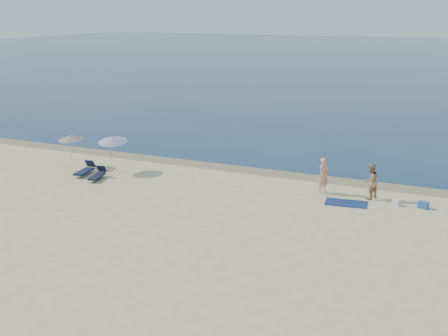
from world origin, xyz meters
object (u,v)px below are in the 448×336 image
object	(u,v)px
person_left	(324,176)
blue_cooler	(423,205)
person_right	(370,181)
umbrella_near	(113,139)

from	to	relation	value
person_left	blue_cooler	xyz separation A→B (m)	(4.87, -0.38, -0.75)
person_left	person_right	bearing A→B (deg)	-59.40
person_left	blue_cooler	distance (m)	4.94
blue_cooler	person_right	bearing A→B (deg)	-169.76
person_left	person_right	size ratio (longest dim) A/B	1.01
person_left	umbrella_near	world-z (taller)	umbrella_near
person_right	blue_cooler	xyz separation A→B (m)	(2.56, -0.39, -0.74)
person_right	blue_cooler	world-z (taller)	person_right
person_right	blue_cooler	distance (m)	2.70
umbrella_near	blue_cooler	bearing A→B (deg)	-10.38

